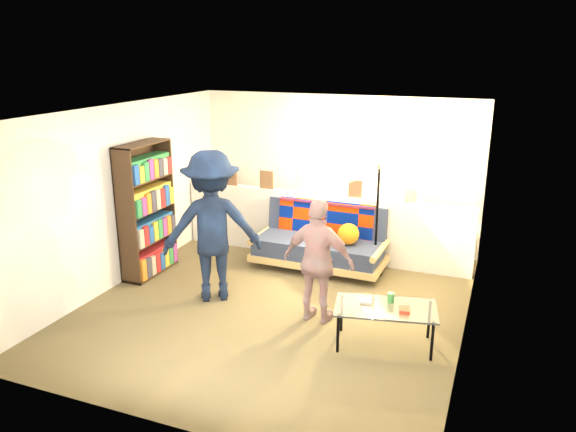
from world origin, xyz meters
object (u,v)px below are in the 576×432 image
Objects in this scene: bookshelf at (147,214)px; person_left at (212,226)px; floor_lamp at (380,193)px; person_right at (319,262)px; coffee_table at (386,309)px; futon_sofa at (322,242)px.

person_left is at bearing -17.37° from bookshelf.
floor_lamp is 1.73m from person_right.
bookshelf is 1.59× the size of coffee_table.
person_right is (2.69, -0.50, -0.13)m from bookshelf.
floor_lamp is at bearing 105.76° from coffee_table.
coffee_table is (1.36, -1.90, 0.04)m from futon_sofa.
futon_sofa is 1.03× the size of bookshelf.
bookshelf is at bearing -6.28° from person_right.
floor_lamp is at bearing 20.71° from bookshelf.
bookshelf is at bearing -48.84° from person_left.
person_left is 1.46m from person_right.
coffee_table is 2.40m from person_left.
coffee_table is at bearing -54.51° from futon_sofa.
futon_sofa is 1.30× the size of person_right.
bookshelf is 1.26× the size of person_right.
futon_sofa is 2.51m from bookshelf.
bookshelf reaches higher than coffee_table.
bookshelf reaches higher than futon_sofa.
person_left is at bearing 170.29° from coffee_table.
person_left is at bearing -139.00° from floor_lamp.
coffee_table is 0.70× the size of floor_lamp.
floor_lamp is (-0.54, 1.92, 0.76)m from coffee_table.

